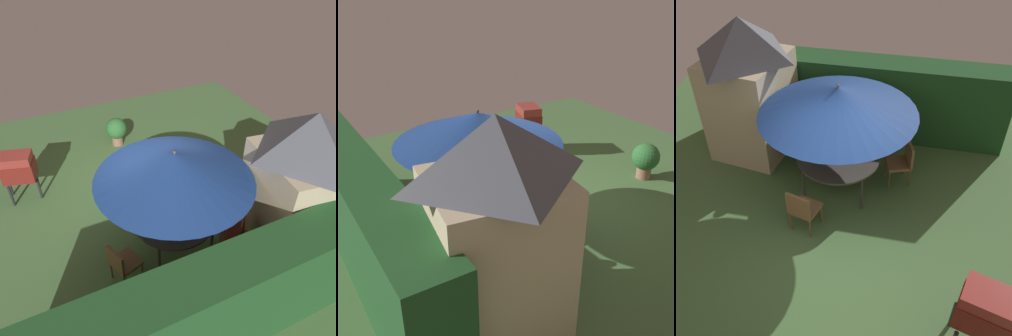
# 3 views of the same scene
# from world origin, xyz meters

# --- Properties ---
(ground_plane) EXTENTS (11.00, 11.00, 0.00)m
(ground_plane) POSITION_xyz_m (0.00, 0.00, 0.00)
(ground_plane) COLOR #47703D
(hedge_backdrop) EXTENTS (6.25, 0.75, 1.80)m
(hedge_backdrop) POSITION_xyz_m (0.00, 3.50, 0.90)
(hedge_backdrop) COLOR #1E4C23
(hedge_backdrop) RESTS_ON ground
(garden_shed) EXTENTS (1.75, 1.90, 2.94)m
(garden_shed) POSITION_xyz_m (-2.21, 2.38, 1.50)
(garden_shed) COLOR #C6B793
(garden_shed) RESTS_ON ground
(patio_table) EXTENTS (1.58, 1.58, 0.74)m
(patio_table) POSITION_xyz_m (-0.15, 1.48, 0.70)
(patio_table) COLOR #47423D
(patio_table) RESTS_ON ground
(patio_umbrella) EXTENTS (2.84, 2.84, 2.28)m
(patio_umbrella) POSITION_xyz_m (-0.15, 1.48, 1.96)
(patio_umbrella) COLOR #4C4C51
(patio_umbrella) RESTS_ON ground
(bbq_grill) EXTENTS (0.81, 0.68, 1.20)m
(bbq_grill) POSITION_xyz_m (2.38, -1.34, 0.85)
(bbq_grill) COLOR maroon
(bbq_grill) RESTS_ON ground
(chair_near_shed) EXTENTS (0.65, 0.65, 0.90)m
(chair_near_shed) POSITION_xyz_m (-1.14, 2.20, 0.52)
(chair_near_shed) COLOR olive
(chair_near_shed) RESTS_ON ground
(chair_far_side) EXTENTS (0.57, 0.57, 0.90)m
(chair_far_side) POSITION_xyz_m (-0.51, 0.21, 0.52)
(chair_far_side) COLOR olive
(chair_far_side) RESTS_ON ground
(chair_toward_hedge) EXTENTS (0.59, 0.58, 0.90)m
(chair_toward_hedge) POSITION_xyz_m (1.06, 1.88, 0.52)
(chair_toward_hedge) COLOR olive
(chair_toward_hedge) RESTS_ON ground
(person_in_red) EXTENTS (0.39, 0.42, 1.26)m
(person_in_red) POSITION_xyz_m (-1.08, 2.15, 0.78)
(person_in_red) COLOR #CC3D33
(person_in_red) RESTS_ON ground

